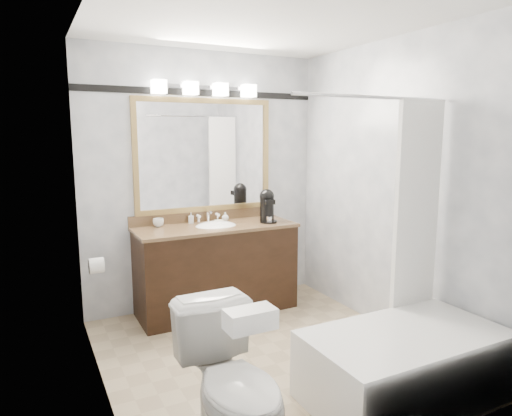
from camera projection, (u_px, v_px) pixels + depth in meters
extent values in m
cube|color=tan|center=(266.00, 355.00, 3.57)|extent=(2.40, 2.60, 0.01)
cube|color=white|center=(267.00, 18.00, 3.17)|extent=(2.40, 2.60, 0.01)
cube|color=silver|center=(204.00, 181.00, 4.52)|extent=(2.40, 0.01, 2.50)
cube|color=silver|center=(393.00, 229.00, 2.22)|extent=(2.40, 0.01, 2.50)
cube|color=silver|center=(96.00, 209.00, 2.83)|extent=(0.01, 2.60, 2.50)
cube|color=silver|center=(390.00, 188.00, 3.91)|extent=(0.01, 2.60, 2.50)
cube|color=black|center=(216.00, 270.00, 4.40)|extent=(1.50, 0.55, 0.82)
cube|color=olive|center=(216.00, 227.00, 4.33)|extent=(1.53, 0.58, 0.03)
cube|color=olive|center=(206.00, 216.00, 4.56)|extent=(1.53, 0.03, 0.10)
ellipsoid|color=white|center=(216.00, 229.00, 4.33)|extent=(0.44, 0.34, 0.14)
cube|color=tan|center=(204.00, 101.00, 4.37)|extent=(1.40, 0.04, 0.05)
cube|color=tan|center=(206.00, 208.00, 4.54)|extent=(1.40, 0.04, 0.05)
cube|color=tan|center=(135.00, 157.00, 4.16)|extent=(0.05, 0.04, 1.00)
cube|color=tan|center=(266.00, 154.00, 4.76)|extent=(0.05, 0.04, 1.00)
cube|color=white|center=(205.00, 156.00, 4.46)|extent=(1.30, 0.01, 1.00)
cube|color=silver|center=(204.00, 87.00, 4.35)|extent=(0.90, 0.05, 0.03)
cube|color=white|center=(159.00, 87.00, 4.10)|extent=(0.12, 0.12, 0.12)
cube|color=white|center=(191.00, 88.00, 4.24)|extent=(0.12, 0.12, 0.12)
cube|color=white|center=(220.00, 90.00, 4.37)|extent=(0.12, 0.12, 0.12)
cube|color=white|center=(249.00, 91.00, 4.51)|extent=(0.12, 0.12, 0.12)
cube|color=black|center=(203.00, 93.00, 4.37)|extent=(2.40, 0.01, 0.06)
cube|color=white|center=(404.00, 365.00, 2.96)|extent=(1.30, 0.72, 0.45)
cylinder|color=silver|center=(376.00, 97.00, 3.02)|extent=(1.30, 0.02, 0.02)
cube|color=white|center=(417.00, 208.00, 3.32)|extent=(0.40, 0.04, 1.55)
cylinder|color=white|center=(96.00, 266.00, 3.54)|extent=(0.11, 0.12, 0.12)
imported|color=white|center=(234.00, 386.00, 2.39)|extent=(0.46, 0.79, 0.80)
cube|color=white|center=(250.00, 319.00, 2.15)|extent=(0.24, 0.13, 0.10)
cylinder|color=black|center=(269.00, 222.00, 4.47)|extent=(0.17, 0.17, 0.02)
cylinder|color=black|center=(267.00, 209.00, 4.50)|extent=(0.14, 0.14, 0.24)
sphere|color=black|center=(267.00, 196.00, 4.48)|extent=(0.15, 0.15, 0.15)
cube|color=black|center=(269.00, 202.00, 4.42)|extent=(0.11, 0.11, 0.05)
cylinder|color=silver|center=(269.00, 219.00, 4.45)|extent=(0.06, 0.06, 0.06)
imported|color=white|center=(158.00, 223.00, 4.27)|extent=(0.12, 0.12, 0.08)
imported|color=white|center=(191.00, 218.00, 4.44)|extent=(0.06, 0.06, 0.10)
imported|color=white|center=(225.00, 216.00, 4.56)|extent=(0.09, 0.09, 0.09)
cube|color=beige|center=(219.00, 221.00, 4.47)|extent=(0.09, 0.07, 0.03)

